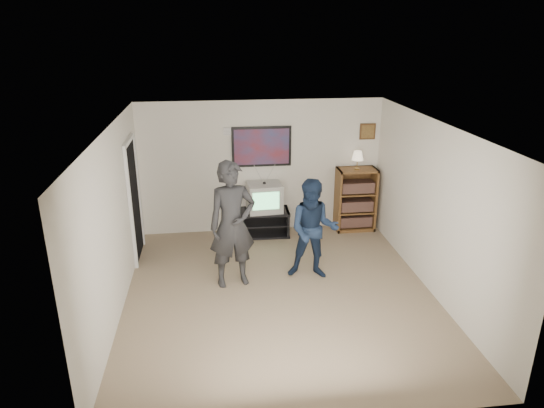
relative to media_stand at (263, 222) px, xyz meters
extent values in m
cube|color=#76624B|center=(0.01, -2.23, -0.24)|extent=(4.50, 5.00, 0.01)
cube|color=white|center=(0.01, -2.23, 2.26)|extent=(4.50, 5.00, 0.01)
cube|color=silver|center=(0.01, 0.27, 1.01)|extent=(4.50, 0.01, 2.50)
cube|color=silver|center=(-2.24, -2.23, 1.01)|extent=(0.01, 5.00, 2.50)
cube|color=silver|center=(2.26, -2.23, 1.01)|extent=(0.01, 5.00, 2.50)
cube|color=black|center=(0.00, 0.00, 0.22)|extent=(0.99, 0.57, 0.04)
cube|color=black|center=(0.00, 0.00, -0.22)|extent=(0.99, 0.57, 0.04)
cube|color=black|center=(-0.46, 0.00, 0.00)|extent=(0.06, 0.52, 0.49)
cube|color=black|center=(0.46, 0.00, 0.00)|extent=(0.06, 0.52, 0.49)
imported|color=#242426|center=(-0.65, -1.79, 0.73)|extent=(0.79, 0.61, 1.94)
imported|color=#15233B|center=(0.59, -1.73, 0.56)|extent=(0.89, 0.76, 1.60)
cube|color=white|center=(-0.61, -1.58, 0.87)|extent=(0.07, 0.12, 0.03)
cube|color=white|center=(0.64, -1.53, 0.72)|extent=(0.05, 0.12, 0.03)
cube|color=black|center=(0.01, 0.25, 1.41)|extent=(1.10, 0.03, 0.75)
cube|color=white|center=(-0.54, 0.25, 1.71)|extent=(0.28, 0.02, 0.14)
cube|color=#473116|center=(2.01, 0.25, 1.64)|extent=(0.30, 0.03, 0.30)
cube|color=black|center=(-2.23, -0.63, 0.76)|extent=(0.03, 0.85, 2.00)
camera|label=1|loc=(-0.89, -8.43, 3.51)|focal=32.00mm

